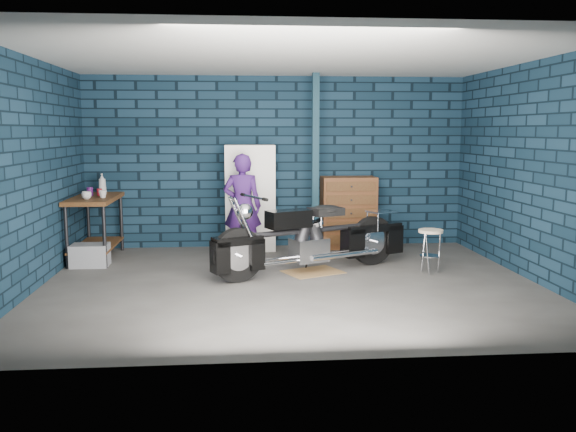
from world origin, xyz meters
The scene contains 16 objects.
ground centered at (0.00, 0.00, 0.00)m, with size 6.00×6.00×0.00m, color #54524E.
room_walls centered at (0.00, 0.55, 1.90)m, with size 6.02×5.01×2.71m.
support_post centered at (0.55, 1.95, 1.35)m, with size 0.10×0.10×2.70m, color #132F3C.
workbench centered at (-2.68, 1.70, 0.46)m, with size 0.60×1.40×0.91m, color brown.
drip_mat centered at (0.35, 0.59, 0.00)m, with size 0.72×0.54×0.01m, color olive.
motorcycle centered at (0.35, 0.59, 0.53)m, with size 2.41×0.65×1.06m, color black, non-canonical shape.
person centered at (-0.56, 1.60, 0.76)m, with size 0.56×0.37×1.53m, color #441D6D.
storage_bin centered at (-2.66, 1.20, 0.15)m, with size 0.49×0.35×0.31m, color gray.
locker centered at (-0.43, 2.23, 0.82)m, with size 0.76×0.54×1.63m, color silver.
tool_chest centered at (1.12, 2.23, 0.56)m, with size 0.85×0.47×1.13m, color brown.
shop_stool centered at (1.86, 0.40, 0.29)m, with size 0.32×0.32×0.58m, color beige, non-canonical shape.
cup_a centered at (-2.71, 1.38, 0.96)m, with size 0.13×0.13×0.11m, color beige.
cup_b centered at (-2.53, 1.53, 0.96)m, with size 0.11×0.11×0.10m, color beige.
mug_purple centered at (-2.77, 1.83, 0.97)m, with size 0.09×0.09×0.12m, color #531862.
mug_red centered at (-2.64, 1.83, 0.96)m, with size 0.08×0.08×0.10m, color maroon.
bottle centered at (-2.67, 2.19, 1.06)m, with size 0.12×0.12×0.30m, color gray.
Camera 1 is at (-0.65, -7.20, 1.86)m, focal length 38.00 mm.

